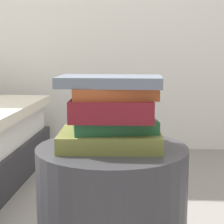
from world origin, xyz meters
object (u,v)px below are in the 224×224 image
object	(u,v)px
book_olive	(110,139)
book_rust	(115,92)
book_slate	(110,81)
book_maroon	(113,109)
book_forest	(114,124)

from	to	relation	value
book_olive	book_rust	distance (m)	0.14
book_slate	book_maroon	bearing A→B (deg)	3.42
book_forest	book_olive	bearing A→B (deg)	-134.80
book_rust	book_slate	world-z (taller)	book_slate
book_olive	book_forest	size ratio (longest dim) A/B	1.24
book_olive	book_slate	bearing A→B (deg)	91.55
book_olive	book_forest	distance (m)	0.05
book_rust	book_slate	bearing A→B (deg)	-163.00
book_olive	book_rust	xyz separation A→B (m)	(0.01, 0.01, 0.14)
book_olive	book_maroon	world-z (taller)	book_maroon
book_olive	book_rust	world-z (taller)	book_rust
book_slate	book_rust	bearing A→B (deg)	23.54
book_olive	book_forest	bearing A→B (deg)	53.13
book_forest	book_rust	xyz separation A→B (m)	(0.00, -0.00, 0.10)
book_maroon	book_forest	bearing A→B (deg)	74.75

